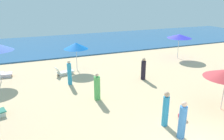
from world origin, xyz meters
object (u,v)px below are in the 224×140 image
object	(u,v)px
beachgoer_3	(69,73)
beach_ball_0	(182,116)
umbrella_0	(76,46)
beachgoer_4	(166,109)
umbrella_2	(179,36)
beachgoer_0	(97,88)
lounge_chair_0_0	(64,72)
beachgoer_1	(182,121)
lounge_chair_1_1	(2,74)
beachgoer_2	(143,69)

from	to	relation	value
beachgoer_3	beach_ball_0	bearing A→B (deg)	-106.23
umbrella_0	beachgoer_4	size ratio (longest dim) A/B	1.34
umbrella_2	beachgoer_0	xyz separation A→B (m)	(-10.35, -5.83, -1.43)
lounge_chair_0_0	beachgoer_1	xyz separation A→B (m)	(3.23, -10.04, 0.59)
beachgoer_0	beach_ball_0	distance (m)	4.93
lounge_chair_1_1	beachgoer_3	distance (m)	5.66
umbrella_0	beachgoer_4	bearing A→B (deg)	-78.81
umbrella_0	beachgoer_2	size ratio (longest dim) A/B	1.42
lounge_chair_1_1	umbrella_2	xyz separation A→B (m)	(15.88, -0.51, 1.92)
umbrella_0	beach_ball_0	size ratio (longest dim) A/B	6.53
umbrella_0	beachgoer_4	distance (m)	9.95
beachgoer_0	beachgoer_4	bearing A→B (deg)	118.88
beachgoer_1	beachgoer_4	distance (m)	1.08
lounge_chair_0_0	umbrella_2	bearing A→B (deg)	-100.12
lounge_chair_1_1	beachgoer_2	bearing A→B (deg)	-109.92
lounge_chair_1_1	beachgoer_4	size ratio (longest dim) A/B	0.82
beachgoer_0	beachgoer_3	xyz separation A→B (m)	(-1.02, 2.96, 0.06)
lounge_chair_1_1	beachgoer_2	distance (m)	10.71
beachgoer_0	beachgoer_1	world-z (taller)	beachgoer_1
beachgoer_1	beachgoer_4	world-z (taller)	beachgoer_4
beachgoer_3	beachgoer_1	bearing A→B (deg)	-116.50
beach_ball_0	beachgoer_0	bearing A→B (deg)	130.76
umbrella_2	beachgoer_1	distance (m)	13.58
lounge_chair_0_0	beach_ball_0	world-z (taller)	lounge_chair_0_0
umbrella_2	beach_ball_0	bearing A→B (deg)	-126.87
lounge_chair_0_0	beachgoer_0	distance (m)	5.25
beachgoer_1	beachgoer_4	size ratio (longest dim) A/B	1.00
umbrella_0	beachgoer_2	bearing A→B (deg)	-44.38
beachgoer_1	beach_ball_0	xyz separation A→B (m)	(1.02, 1.22, -0.64)
beachgoer_2	beachgoer_4	bearing A→B (deg)	85.69
lounge_chair_1_1	beachgoer_0	bearing A→B (deg)	-134.24
beachgoer_2	beachgoer_4	world-z (taller)	beachgoer_4
umbrella_0	umbrella_2	size ratio (longest dim) A/B	0.98
beachgoer_0	beach_ball_0	xyz separation A→B (m)	(3.20, -3.71, -0.57)
lounge_chair_0_0	beachgoer_4	xyz separation A→B (m)	(3.14, -8.97, 0.61)
beach_ball_0	lounge_chair_1_1	bearing A→B (deg)	131.03
umbrella_0	umbrella_2	world-z (taller)	umbrella_2
lounge_chair_0_0	lounge_chair_1_1	world-z (taller)	lounge_chair_1_1
umbrella_2	beachgoer_0	size ratio (longest dim) A/B	1.46
lounge_chair_0_0	beachgoer_4	world-z (taller)	beachgoer_4
umbrella_2	beachgoer_3	bearing A→B (deg)	-165.84
umbrella_2	beach_ball_0	distance (m)	12.08
lounge_chair_1_1	umbrella_2	size ratio (longest dim) A/B	0.60
umbrella_0	beachgoer_1	xyz separation A→B (m)	(2.01, -10.76, -1.24)
beachgoer_4	lounge_chair_0_0	bearing A→B (deg)	-85.99
beachgoer_0	beachgoer_2	size ratio (longest dim) A/B	0.99
umbrella_0	beachgoer_0	bearing A→B (deg)	-91.65
beachgoer_2	beach_ball_0	world-z (taller)	beachgoer_2
lounge_chair_1_1	beach_ball_0	world-z (taller)	lounge_chair_1_1
beachgoer_4	beach_ball_0	world-z (taller)	beachgoer_4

